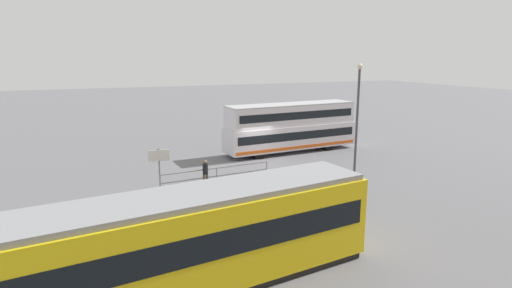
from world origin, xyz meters
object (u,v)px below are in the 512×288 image
(double_decker_bus, at_px, (291,127))
(tram_yellow, at_px, (153,249))
(pedestrian_crossing, at_px, (317,190))
(info_sign, at_px, (159,161))
(pedestrian_near_railing, at_px, (205,172))
(street_lamp, at_px, (358,111))

(double_decker_bus, distance_m, tram_yellow, 21.47)
(pedestrian_crossing, height_order, info_sign, info_sign)
(tram_yellow, distance_m, pedestrian_crossing, 10.02)
(tram_yellow, bearing_deg, pedestrian_near_railing, -113.68)
(double_decker_bus, distance_m, pedestrian_near_railing, 10.97)
(tram_yellow, height_order, info_sign, tram_yellow)
(tram_yellow, xyz_separation_m, street_lamp, (-14.59, -9.58, 2.44))
(double_decker_bus, bearing_deg, street_lamp, 98.82)
(info_sign, height_order, street_lamp, street_lamp)
(pedestrian_crossing, bearing_deg, tram_yellow, 28.44)
(street_lamp, bearing_deg, pedestrian_crossing, 39.76)
(pedestrian_crossing, relative_size, street_lamp, 0.25)
(info_sign, xyz_separation_m, street_lamp, (-12.56, 1.55, 2.47))
(pedestrian_crossing, height_order, street_lamp, street_lamp)
(tram_yellow, xyz_separation_m, pedestrian_crossing, (-8.79, -4.76, -0.68))
(pedestrian_near_railing, bearing_deg, street_lamp, 175.29)
(pedestrian_crossing, xyz_separation_m, street_lamp, (-5.80, -4.82, 3.12))
(pedestrian_near_railing, relative_size, street_lamp, 0.23)
(tram_yellow, relative_size, pedestrian_near_railing, 9.44)
(pedestrian_near_railing, xyz_separation_m, pedestrian_crossing, (-4.22, 5.65, 0.10))
(info_sign, bearing_deg, street_lamp, 172.95)
(tram_yellow, bearing_deg, pedestrian_crossing, -151.56)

